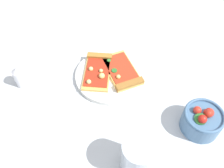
{
  "coord_description": "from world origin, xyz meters",
  "views": [
    {
      "loc": [
        0.46,
        0.1,
        0.62
      ],
      "look_at": [
        0.01,
        -0.02,
        0.03
      ],
      "focal_mm": 40.12,
      "sensor_mm": 36.0,
      "label": 1
    }
  ],
  "objects_px": {
    "pizza_slice_near": "(98,69)",
    "soda_glass": "(138,157)",
    "pepper_shaker": "(19,77)",
    "pizza_slice_far": "(122,72)",
    "salad_bowl": "(202,120)",
    "paper_napkin": "(108,29)",
    "plate": "(111,75)"
  },
  "relations": [
    {
      "from": "pizza_slice_near",
      "to": "soda_glass",
      "type": "bearing_deg",
      "value": 34.58
    },
    {
      "from": "paper_napkin",
      "to": "soda_glass",
      "type": "bearing_deg",
      "value": 23.56
    },
    {
      "from": "soda_glass",
      "to": "paper_napkin",
      "type": "bearing_deg",
      "value": -156.44
    },
    {
      "from": "pizza_slice_far",
      "to": "salad_bowl",
      "type": "relative_size",
      "value": 1.65
    },
    {
      "from": "soda_glass",
      "to": "pepper_shaker",
      "type": "height_order",
      "value": "soda_glass"
    },
    {
      "from": "pizza_slice_far",
      "to": "salad_bowl",
      "type": "bearing_deg",
      "value": 63.96
    },
    {
      "from": "paper_napkin",
      "to": "pepper_shaker",
      "type": "height_order",
      "value": "pepper_shaker"
    },
    {
      "from": "soda_glass",
      "to": "pepper_shaker",
      "type": "bearing_deg",
      "value": -111.89
    },
    {
      "from": "paper_napkin",
      "to": "pizza_slice_far",
      "type": "bearing_deg",
      "value": 27.0
    },
    {
      "from": "paper_napkin",
      "to": "salad_bowl",
      "type": "bearing_deg",
      "value": 46.89
    },
    {
      "from": "paper_napkin",
      "to": "pepper_shaker",
      "type": "xyz_separation_m",
      "value": [
        0.33,
        -0.19,
        0.03
      ]
    },
    {
      "from": "plate",
      "to": "paper_napkin",
      "type": "height_order",
      "value": "plate"
    },
    {
      "from": "plate",
      "to": "soda_glass",
      "type": "height_order",
      "value": "soda_glass"
    },
    {
      "from": "pizza_slice_near",
      "to": "paper_napkin",
      "type": "distance_m",
      "value": 0.22
    },
    {
      "from": "soda_glass",
      "to": "paper_napkin",
      "type": "height_order",
      "value": "soda_glass"
    },
    {
      "from": "pizza_slice_near",
      "to": "plate",
      "type": "bearing_deg",
      "value": 87.03
    },
    {
      "from": "pizza_slice_near",
      "to": "pizza_slice_far",
      "type": "bearing_deg",
      "value": 96.34
    },
    {
      "from": "pizza_slice_near",
      "to": "soda_glass",
      "type": "height_order",
      "value": "soda_glass"
    },
    {
      "from": "paper_napkin",
      "to": "pepper_shaker",
      "type": "distance_m",
      "value": 0.38
    },
    {
      "from": "pizza_slice_far",
      "to": "paper_napkin",
      "type": "xyz_separation_m",
      "value": [
        -0.21,
        -0.11,
        -0.02
      ]
    },
    {
      "from": "plate",
      "to": "pizza_slice_far",
      "type": "height_order",
      "value": "pizza_slice_far"
    },
    {
      "from": "pizza_slice_far",
      "to": "soda_glass",
      "type": "distance_m",
      "value": 0.3
    },
    {
      "from": "salad_bowl",
      "to": "pepper_shaker",
      "type": "height_order",
      "value": "salad_bowl"
    },
    {
      "from": "pepper_shaker",
      "to": "pizza_slice_near",
      "type": "bearing_deg",
      "value": 115.62
    },
    {
      "from": "salad_bowl",
      "to": "soda_glass",
      "type": "height_order",
      "value": "soda_glass"
    },
    {
      "from": "pizza_slice_far",
      "to": "pepper_shaker",
      "type": "relative_size",
      "value": 2.41
    },
    {
      "from": "salad_bowl",
      "to": "paper_napkin",
      "type": "height_order",
      "value": "salad_bowl"
    },
    {
      "from": "salad_bowl",
      "to": "pepper_shaker",
      "type": "distance_m",
      "value": 0.55
    },
    {
      "from": "pizza_slice_near",
      "to": "pepper_shaker",
      "type": "distance_m",
      "value": 0.24
    },
    {
      "from": "pizza_slice_near",
      "to": "soda_glass",
      "type": "distance_m",
      "value": 0.32
    },
    {
      "from": "plate",
      "to": "paper_napkin",
      "type": "distance_m",
      "value": 0.24
    },
    {
      "from": "plate",
      "to": "soda_glass",
      "type": "xyz_separation_m",
      "value": [
        0.26,
        0.14,
        0.05
      ]
    }
  ]
}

